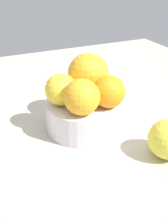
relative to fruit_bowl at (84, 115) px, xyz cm
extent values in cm
cube|color=#BCB29E|center=(0.00, 0.00, -3.84)|extent=(110.00, 110.00, 2.00)
cylinder|color=silver|center=(0.00, 0.00, -2.44)|extent=(9.72, 9.72, 0.80)
cylinder|color=silver|center=(0.00, 0.00, 0.13)|extent=(15.68, 15.68, 5.93)
sphere|color=#F9A823|center=(3.47, -2.54, 7.34)|extent=(8.51, 8.51, 8.51)
sphere|color=#F9A823|center=(-4.07, 2.32, 6.45)|extent=(6.71, 6.71, 6.71)
sphere|color=yellow|center=(0.91, 4.40, 6.20)|extent=(6.21, 6.21, 6.21)
sphere|color=orange|center=(-3.72, -3.42, 6.20)|extent=(6.23, 6.23, 6.23)
sphere|color=yellow|center=(-14.73, -9.30, 0.70)|extent=(7.08, 7.08, 7.08)
camera|label=1|loc=(-43.32, 19.75, 27.73)|focal=43.01mm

